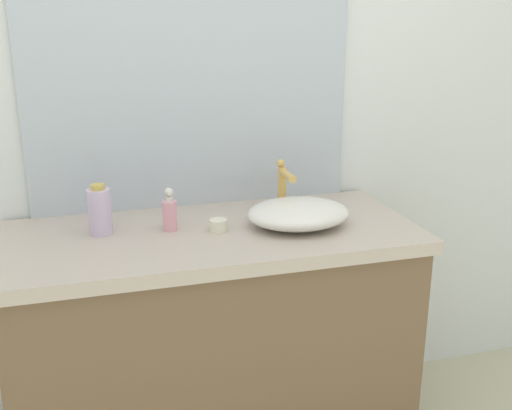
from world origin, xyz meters
name	(u,v)px	position (x,y,z in m)	size (l,w,h in m)	color
bathroom_wall_rear	(207,79)	(0.00, 0.73, 1.30)	(6.00, 0.06, 2.60)	silver
vanity_counter	(215,346)	(-0.06, 0.39, 0.43)	(1.33, 0.59, 0.85)	brown
wall_mirror_panel	(190,41)	(-0.06, 0.69, 1.43)	(1.14, 0.01, 1.16)	#B2BCC6
sink_basin	(298,213)	(0.22, 0.36, 0.89)	(0.34, 0.28, 0.08)	silver
faucet	(284,182)	(0.22, 0.52, 0.96)	(0.03, 0.15, 0.18)	#D8A852
soap_dispenser	(170,213)	(-0.19, 0.44, 0.91)	(0.05, 0.05, 0.14)	pink
lotion_bottle	(100,211)	(-0.41, 0.46, 0.93)	(0.07, 0.07, 0.16)	silver
candle_jar	(218,225)	(-0.05, 0.38, 0.87)	(0.06, 0.06, 0.04)	silver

